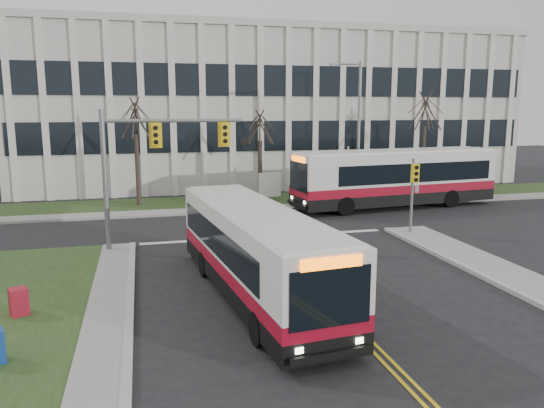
{
  "coord_description": "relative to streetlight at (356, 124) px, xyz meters",
  "views": [
    {
      "loc": [
        -5.75,
        -16.45,
        6.25
      ],
      "look_at": [
        -0.14,
        6.22,
        2.0
      ],
      "focal_mm": 35.0,
      "sensor_mm": 36.0,
      "label": 1
    }
  ],
  "objects": [
    {
      "name": "tree_right",
      "position": [
        5.97,
        1.8,
        0.71
      ],
      "size": [
        1.8,
        1.8,
        8.25
      ],
      "color": "#42352B",
      "rests_on": "ground"
    },
    {
      "name": "ground",
      "position": [
        -8.03,
        -16.2,
        -5.19
      ],
      "size": [
        120.0,
        120.0,
        0.0
      ],
      "primitive_type": "plane",
      "color": "black",
      "rests_on": "ground"
    },
    {
      "name": "building_lawn",
      "position": [
        -3.03,
        1.8,
        -5.13
      ],
      "size": [
        44.0,
        5.0,
        0.12
      ],
      "primitive_type": "cube",
      "color": "#2A411C",
      "rests_on": "ground"
    },
    {
      "name": "newspaper_box_red",
      "position": [
        -17.53,
        -16.19,
        -4.72
      ],
      "size": [
        0.63,
        0.61,
        0.95
      ],
      "primitive_type": "cube",
      "rotation": [
        0.0,
        0.0,
        0.4
      ],
      "color": "maroon",
      "rests_on": "ground"
    },
    {
      "name": "bus_main",
      "position": [
        -10.25,
        -16.07,
        -3.71
      ],
      "size": [
        3.61,
        11.32,
        2.97
      ],
      "primitive_type": null,
      "rotation": [
        0.0,
        0.0,
        0.11
      ],
      "color": "silver",
      "rests_on": "ground"
    },
    {
      "name": "sidewalk_west",
      "position": [
        -15.03,
        -21.2,
        -5.12
      ],
      "size": [
        1.2,
        26.0,
        0.14
      ],
      "primitive_type": "cube",
      "color": "#9E9B93",
      "rests_on": "ground"
    },
    {
      "name": "bus_cross",
      "position": [
        1.8,
        -2.2,
        -3.42
      ],
      "size": [
        13.58,
        4.43,
        3.56
      ],
      "primitive_type": null,
      "rotation": [
        0.0,
        0.0,
        -1.45
      ],
      "color": "silver",
      "rests_on": "ground"
    },
    {
      "name": "streetlight",
      "position": [
        0.0,
        0.0,
        0.0
      ],
      "size": [
        2.15,
        0.25,
        9.2
      ],
      "color": "slate",
      "rests_on": "ground"
    },
    {
      "name": "mast_arm_signal",
      "position": [
        -13.65,
        -9.04,
        -0.94
      ],
      "size": [
        6.11,
        0.38,
        6.2
      ],
      "color": "slate",
      "rests_on": "ground"
    },
    {
      "name": "office_building",
      "position": [
        -3.03,
        13.8,
        0.81
      ],
      "size": [
        40.0,
        16.0,
        12.0
      ],
      "primitive_type": "cube",
      "color": "beige",
      "rests_on": "ground"
    },
    {
      "name": "directory_sign",
      "position": [
        -5.53,
        1.3,
        -4.02
      ],
      "size": [
        1.5,
        0.12,
        2.0
      ],
      "color": "slate",
      "rests_on": "ground"
    },
    {
      "name": "sidewalk_cross",
      "position": [
        -3.03,
        -1.0,
        -5.12
      ],
      "size": [
        44.0,
        1.6,
        0.14
      ],
      "primitive_type": "cube",
      "color": "#9E9B93",
      "rests_on": "ground"
    },
    {
      "name": "tree_left",
      "position": [
        -14.03,
        1.8,
        0.32
      ],
      "size": [
        1.8,
        1.8,
        7.7
      ],
      "color": "#42352B",
      "rests_on": "ground"
    },
    {
      "name": "signal_pole_far",
      "position": [
        -0.83,
        -0.8,
        -2.69
      ],
      "size": [
        0.34,
        0.39,
        3.8
      ],
      "color": "slate",
      "rests_on": "ground"
    },
    {
      "name": "tree_mid",
      "position": [
        -6.03,
        2.0,
        -0.31
      ],
      "size": [
        1.8,
        1.8,
        6.82
      ],
      "color": "#42352B",
      "rests_on": "ground"
    },
    {
      "name": "signal_pole_near",
      "position": [
        -0.83,
        -9.3,
        -2.69
      ],
      "size": [
        0.34,
        0.39,
        3.8
      ],
      "color": "slate",
      "rests_on": "ground"
    }
  ]
}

